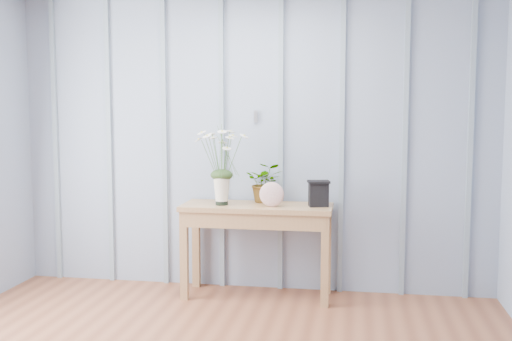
% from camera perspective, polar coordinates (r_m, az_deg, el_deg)
% --- Properties ---
extents(room_shell, '(4.00, 4.50, 2.50)m').
position_cam_1_polar(room_shell, '(3.72, -4.14, 13.23)').
color(room_shell, '#8D9DB7').
rests_on(room_shell, ground).
extents(sideboard, '(1.20, 0.45, 0.75)m').
position_cam_1_polar(sideboard, '(4.81, 0.10, -4.62)').
color(sideboard, '#9B7247').
rests_on(sideboard, ground).
extents(daisy_vase, '(0.44, 0.33, 0.62)m').
position_cam_1_polar(daisy_vase, '(4.74, -3.30, 1.35)').
color(daisy_vase, black).
rests_on(daisy_vase, sideboard).
extents(spider_plant, '(0.30, 0.26, 0.33)m').
position_cam_1_polar(spider_plant, '(4.90, 0.87, -1.14)').
color(spider_plant, '#1F3817').
rests_on(spider_plant, sideboard).
extents(felt_disc_vessel, '(0.20, 0.06, 0.20)m').
position_cam_1_polar(felt_disc_vessel, '(4.67, 1.51, -2.30)').
color(felt_disc_vessel, '#974D60').
rests_on(felt_disc_vessel, sideboard).
extents(carved_box, '(0.19, 0.16, 0.20)m').
position_cam_1_polar(carved_box, '(4.72, 5.97, -2.16)').
color(carved_box, black).
rests_on(carved_box, sideboard).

